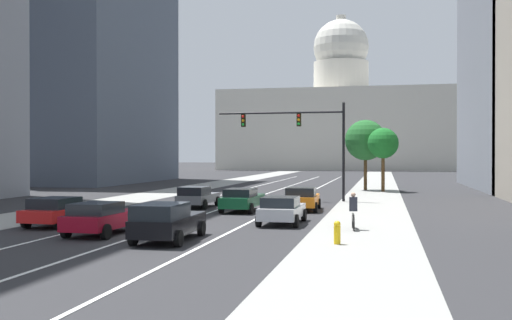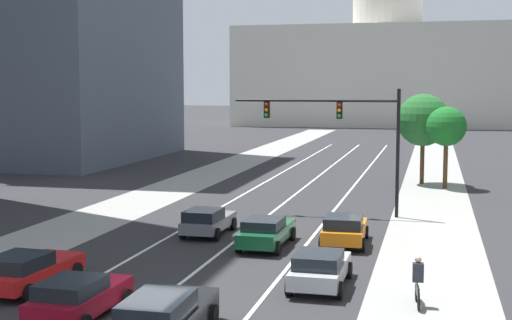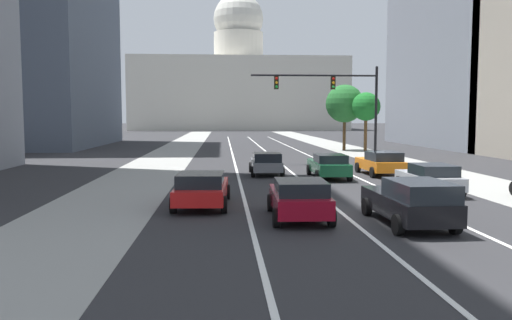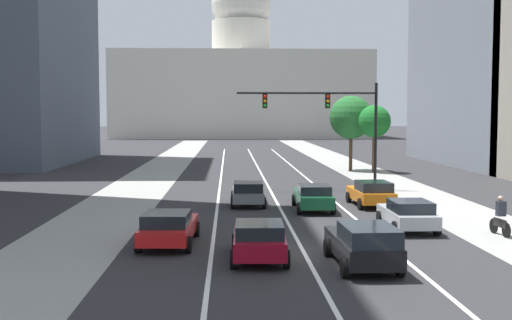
% 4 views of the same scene
% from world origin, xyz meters
% --- Properties ---
extents(ground_plane, '(400.00, 400.00, 0.00)m').
position_xyz_m(ground_plane, '(0.00, 40.00, 0.00)').
color(ground_plane, '#2B2B2D').
extents(sidewalk_left, '(4.63, 130.00, 0.01)m').
position_xyz_m(sidewalk_left, '(-9.24, 35.00, 0.01)').
color(sidewalk_left, gray).
rests_on(sidewalk_left, ground).
extents(sidewalk_right, '(4.63, 130.00, 0.01)m').
position_xyz_m(sidewalk_right, '(9.24, 35.00, 0.01)').
color(sidewalk_right, gray).
rests_on(sidewalk_right, ground).
extents(lane_stripe_left, '(0.16, 90.00, 0.01)m').
position_xyz_m(lane_stripe_left, '(-3.46, 25.00, 0.01)').
color(lane_stripe_left, white).
rests_on(lane_stripe_left, ground).
extents(lane_stripe_center, '(0.16, 90.00, 0.01)m').
position_xyz_m(lane_stripe_center, '(0.00, 25.00, 0.01)').
color(lane_stripe_center, white).
rests_on(lane_stripe_center, ground).
extents(lane_stripe_right, '(0.16, 90.00, 0.01)m').
position_xyz_m(lane_stripe_right, '(3.46, 25.00, 0.01)').
color(lane_stripe_right, white).
rests_on(lane_stripe_right, ground).
extents(capitol_building, '(54.78, 26.48, 36.79)m').
position_xyz_m(capitol_building, '(0.00, 119.31, 11.22)').
color(capitol_building, beige).
rests_on(capitol_building, ground).
extents(car_gray, '(1.98, 4.18, 1.40)m').
position_xyz_m(car_gray, '(-1.73, 12.60, 0.73)').
color(car_gray, slate).
rests_on(car_gray, ground).
extents(car_silver, '(2.02, 4.22, 1.39)m').
position_xyz_m(car_silver, '(5.19, 4.65, 0.73)').
color(car_silver, '#B2B5BA').
rests_on(car_silver, ground).
extents(car_orange, '(2.20, 4.30, 1.46)m').
position_xyz_m(car_orange, '(5.20, 12.01, 0.76)').
color(car_orange, orange).
rests_on(car_orange, ground).
extents(car_green, '(2.06, 4.70, 1.42)m').
position_xyz_m(car_green, '(1.73, 10.71, 0.74)').
color(car_green, '#14512D').
rests_on(car_green, ground).
extents(car_black, '(2.09, 4.59, 1.56)m').
position_xyz_m(car_black, '(1.74, -2.15, 0.82)').
color(car_black, black).
rests_on(car_black, ground).
extents(car_crimson, '(2.11, 4.19, 1.42)m').
position_xyz_m(car_crimson, '(-1.73, -0.86, 0.75)').
color(car_crimson, maroon).
rests_on(car_crimson, ground).
extents(car_red, '(2.28, 4.74, 1.39)m').
position_xyz_m(car_red, '(-5.20, 1.86, 0.73)').
color(car_red, red).
rests_on(car_red, ground).
extents(traffic_signal_mast, '(9.58, 0.39, 7.30)m').
position_xyz_m(traffic_signal_mast, '(4.24, 19.83, 5.20)').
color(traffic_signal_mast, black).
rests_on(traffic_signal_mast, ground).
extents(cyclist, '(0.39, 1.70, 1.72)m').
position_xyz_m(cyclist, '(8.77, 3.19, 0.85)').
color(cyclist, black).
rests_on(cyclist, ground).
extents(street_tree_mid_right, '(3.95, 3.95, 6.86)m').
position_xyz_m(street_tree_mid_right, '(8.36, 34.53, 4.87)').
color(street_tree_mid_right, '#51381E').
rests_on(street_tree_mid_right, ground).
extents(street_tree_near_right, '(2.87, 2.87, 5.98)m').
position_xyz_m(street_tree_near_right, '(10.04, 32.47, 4.50)').
color(street_tree_near_right, '#51381E').
rests_on(street_tree_near_right, ground).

